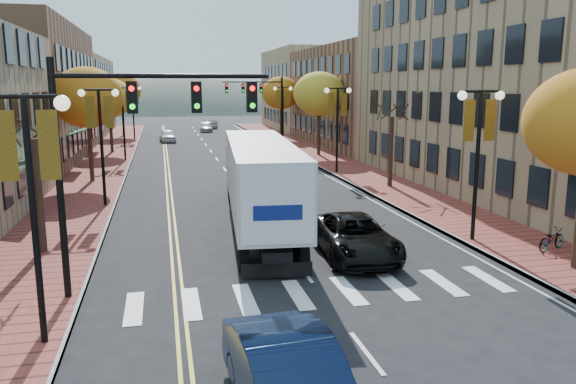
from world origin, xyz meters
TOP-DOWN VIEW (x-y plane):
  - ground at (0.00, 0.00)m, footprint 200.00×200.00m
  - sidewalk_left at (-9.00, 32.50)m, footprint 4.00×85.00m
  - sidewalk_right at (9.00, 32.50)m, footprint 4.00×85.00m
  - building_left_mid at (-17.00, 36.00)m, footprint 12.00×24.00m
  - building_left_far at (-17.00, 61.00)m, footprint 12.00×26.00m
  - building_right_near at (18.50, 16.00)m, footprint 15.00×28.00m
  - building_right_mid at (18.50, 42.00)m, footprint 15.00×24.00m
  - building_right_far at (18.50, 64.00)m, footprint 15.00×20.00m
  - tree_left_a at (-9.00, 8.00)m, footprint 0.28×0.28m
  - tree_left_b at (-9.00, 24.00)m, footprint 4.48×4.48m
  - tree_left_c at (-9.00, 40.00)m, footprint 4.16×4.16m
  - tree_left_d at (-9.00, 58.00)m, footprint 4.61×4.61m
  - tree_right_b at (9.00, 18.00)m, footprint 0.28×0.28m
  - tree_right_c at (9.00, 34.00)m, footprint 4.48×4.48m
  - tree_right_d at (9.00, 50.00)m, footprint 4.35×4.35m
  - lamp_left_a at (-7.50, 0.00)m, footprint 1.96×0.36m
  - lamp_left_b at (-7.50, 16.00)m, footprint 1.96×0.36m
  - lamp_left_c at (-7.50, 34.00)m, footprint 1.96×0.36m
  - lamp_left_d at (-7.50, 52.00)m, footprint 1.96×0.36m
  - lamp_right_a at (7.50, 6.00)m, footprint 1.96×0.36m
  - lamp_right_b at (7.50, 24.00)m, footprint 1.96×0.36m
  - lamp_right_c at (7.50, 42.00)m, footprint 1.96×0.36m
  - traffic_mast_near at (-5.48, 3.00)m, footprint 6.10×0.35m
  - traffic_mast_far at (5.48, 42.00)m, footprint 6.10×0.34m
  - semi_truck at (-0.41, 10.65)m, footprint 3.86×15.71m
  - navy_sedan at (-2.38, -4.37)m, footprint 2.10×5.13m
  - black_suv at (2.26, 5.31)m, footprint 2.80×5.55m
  - car_far_white at (-3.87, 49.85)m, footprint 1.92×4.11m
  - car_far_silver at (1.39, 62.54)m, footprint 1.80×4.08m
  - car_far_oncoming at (2.49, 68.59)m, footprint 1.83×4.01m
  - bicycle at (9.56, 3.97)m, footprint 1.71×1.16m

SIDE VIEW (x-z plane):
  - ground at x=0.00m, z-range 0.00..0.00m
  - sidewalk_left at x=-9.00m, z-range 0.00..0.15m
  - sidewalk_right at x=9.00m, z-range 0.00..0.15m
  - bicycle at x=9.56m, z-range 0.15..1.00m
  - car_far_silver at x=1.39m, z-range 0.00..1.16m
  - car_far_oncoming at x=2.49m, z-range 0.00..1.28m
  - car_far_white at x=-3.87m, z-range 0.00..1.36m
  - black_suv at x=2.26m, z-range 0.00..1.51m
  - navy_sedan at x=-2.38m, z-range 0.00..1.65m
  - tree_left_a at x=-9.00m, z-range 0.15..4.35m
  - tree_right_b at x=9.00m, z-range 0.15..4.35m
  - semi_truck at x=-0.41m, z-range 0.33..4.22m
  - lamp_left_a at x=-7.50m, z-range 1.27..7.32m
  - lamp_left_b at x=-7.50m, z-range 1.27..7.32m
  - lamp_left_c at x=-7.50m, z-range 1.27..7.32m
  - lamp_left_d at x=-7.50m, z-range 1.27..7.32m
  - lamp_right_a at x=7.50m, z-range 1.27..7.32m
  - lamp_right_b at x=7.50m, z-range 1.27..7.32m
  - lamp_right_c at x=7.50m, z-range 1.27..7.32m
  - building_left_far at x=-17.00m, z-range 0.00..9.50m
  - traffic_mast_near at x=-5.48m, z-range 1.42..8.42m
  - traffic_mast_far at x=5.48m, z-range 1.42..8.42m
  - building_right_mid at x=18.50m, z-range 0.00..10.00m
  - tree_left_c at x=-9.00m, z-range 1.71..8.40m
  - tree_right_d at x=9.00m, z-range 1.79..8.79m
  - tree_left_b at x=-9.00m, z-range 1.84..9.05m
  - tree_right_c at x=9.00m, z-range 1.84..9.05m
  - building_left_mid at x=-17.00m, z-range 0.00..11.00m
  - building_right_far at x=18.50m, z-range 0.00..11.00m
  - tree_left_d at x=-9.00m, z-range 1.89..9.31m
  - building_right_near at x=18.50m, z-range 0.00..15.00m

